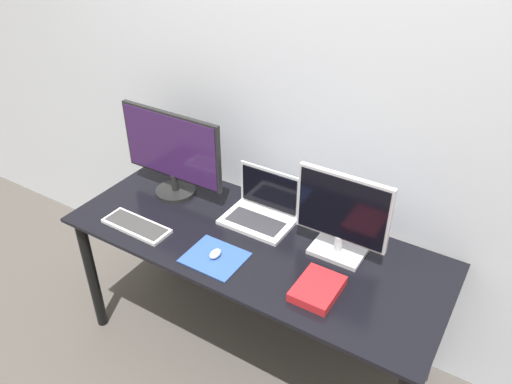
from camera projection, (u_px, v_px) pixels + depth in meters
The scene contains 9 objects.
wall_back at pixel (301, 106), 2.30m from camera, with size 7.00×0.05×2.50m.
desk at pixel (253, 259), 2.34m from camera, with size 1.77×0.71×0.74m.
monitor_left at pixel (172, 152), 2.48m from camera, with size 0.58×0.21×0.45m.
monitor_right at pixel (342, 216), 2.10m from camera, with size 0.41×0.16×0.40m.
laptop at pixel (262, 208), 2.39m from camera, with size 0.33×0.23×0.24m.
keyboard at pixel (136, 226), 2.36m from camera, with size 0.34×0.13×0.02m.
mousepad at pixel (215, 257), 2.18m from camera, with size 0.25×0.22×0.00m.
mouse at pixel (215, 254), 2.17m from camera, with size 0.04×0.07×0.03m.
book at pixel (317, 289), 1.99m from camera, with size 0.17×0.22×0.04m.
Camera 1 is at (0.95, -1.16, 2.17)m, focal length 35.00 mm.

